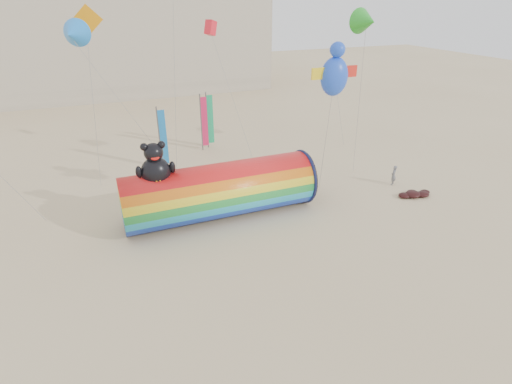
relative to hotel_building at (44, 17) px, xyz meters
name	(u,v)px	position (x,y,z in m)	size (l,w,h in m)	color
ground	(258,240)	(12.00, -45.95, -10.31)	(160.00, 160.00, 0.00)	#CCB58C
hotel_building	(44,17)	(0.00, 0.00, 0.00)	(60.40, 15.40, 20.60)	#B7AD99
windsock_assembly	(220,189)	(10.92, -42.24, -8.45)	(12.18, 3.71, 5.62)	red
kite_handler	(394,175)	(24.43, -42.65, -9.54)	(0.56, 0.37, 1.53)	slate
fabric_bundle	(415,194)	(24.61, -44.84, -10.14)	(2.62, 1.35, 0.41)	#390B0A
festival_banners	(193,126)	(12.11, -30.71, -7.67)	(5.61, 3.71, 5.20)	#59595E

